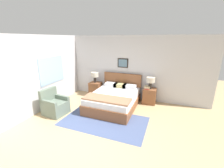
# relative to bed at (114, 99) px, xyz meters

# --- Properties ---
(ground_plane) EXTENTS (16.00, 16.00, 0.00)m
(ground_plane) POSITION_rel_bed_xyz_m (-0.04, -2.17, -0.31)
(ground_plane) COLOR tan
(wall_back) EXTENTS (6.88, 0.09, 2.60)m
(wall_back) POSITION_rel_bed_xyz_m (-0.04, 1.10, 1.00)
(wall_back) COLOR silver
(wall_back) RESTS_ON ground_plane
(wall_left) EXTENTS (0.08, 5.64, 2.60)m
(wall_left) POSITION_rel_bed_xyz_m (-2.31, -0.55, 1.00)
(wall_left) COLOR silver
(wall_left) RESTS_ON ground_plane
(area_rug_main) EXTENTS (2.60, 1.50, 0.01)m
(area_rug_main) POSITION_rel_bed_xyz_m (0.08, -1.09, -0.30)
(area_rug_main) COLOR #47567F
(area_rug_main) RESTS_ON ground_plane
(bed) EXTENTS (1.61, 2.09, 1.08)m
(bed) POSITION_rel_bed_xyz_m (0.00, 0.00, 0.00)
(bed) COLOR brown
(bed) RESTS_ON ground_plane
(armchair) EXTENTS (0.76, 0.72, 0.87)m
(armchair) POSITION_rel_bed_xyz_m (-1.68, -1.23, -0.01)
(armchair) COLOR slate
(armchair) RESTS_ON ground_plane
(nightstand_near_window) EXTENTS (0.49, 0.45, 0.61)m
(nightstand_near_window) POSITION_rel_bed_xyz_m (-1.19, 0.81, -0.00)
(nightstand_near_window) COLOR brown
(nightstand_near_window) RESTS_ON ground_plane
(nightstand_by_door) EXTENTS (0.49, 0.45, 0.61)m
(nightstand_by_door) POSITION_rel_bed_xyz_m (1.19, 0.81, -0.00)
(nightstand_by_door) COLOR brown
(nightstand_by_door) RESTS_ON ground_plane
(table_lamp_near_window) EXTENTS (0.32, 0.32, 0.46)m
(table_lamp_near_window) POSITION_rel_bed_xyz_m (-1.20, 0.81, 0.63)
(table_lamp_near_window) COLOR #2D2823
(table_lamp_near_window) RESTS_ON nightstand_near_window
(table_lamp_by_door) EXTENTS (0.32, 0.32, 0.46)m
(table_lamp_by_door) POSITION_rel_bed_xyz_m (1.19, 0.81, 0.63)
(table_lamp_by_door) COLOR #2D2823
(table_lamp_by_door) RESTS_ON nightstand_by_door
(book_thick_bottom) EXTENTS (0.20, 0.26, 0.04)m
(book_thick_bottom) POSITION_rel_bed_xyz_m (1.08, 0.77, 0.32)
(book_thick_bottom) COLOR #B7332D
(book_thick_bottom) RESTS_ON nightstand_by_door
(book_hardcover_middle) EXTENTS (0.22, 0.26, 0.03)m
(book_hardcover_middle) POSITION_rel_bed_xyz_m (1.08, 0.77, 0.35)
(book_hardcover_middle) COLOR beige
(book_hardcover_middle) RESTS_ON book_thick_bottom
(book_novel_upper) EXTENTS (0.21, 0.25, 0.03)m
(book_novel_upper) POSITION_rel_bed_xyz_m (1.08, 0.77, 0.39)
(book_novel_upper) COLOR beige
(book_novel_upper) RESTS_ON book_hardcover_middle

